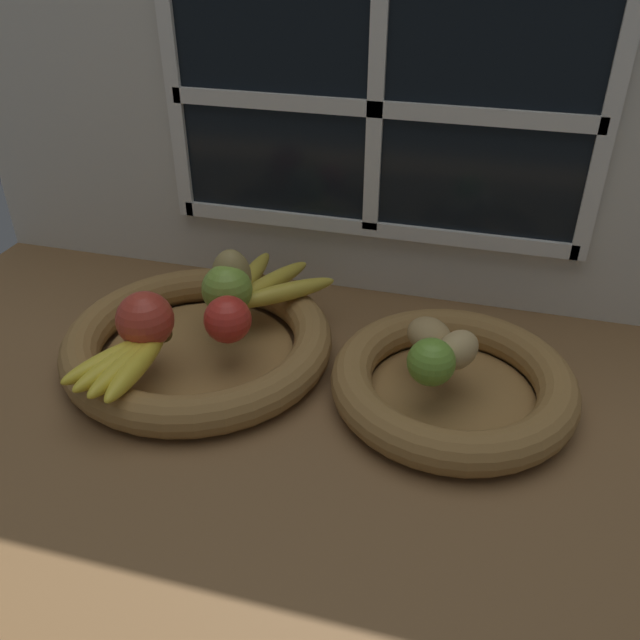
{
  "coord_description": "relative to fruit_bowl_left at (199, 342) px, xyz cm",
  "views": [
    {
      "loc": [
        18.02,
        -69.13,
        56.89
      ],
      "look_at": [
        -1.58,
        2.61,
        9.47
      ],
      "focal_mm": 37.22,
      "sensor_mm": 36.0,
      "label": 1
    }
  ],
  "objects": [
    {
      "name": "fruit_bowl_left",
      "position": [
        0.0,
        0.0,
        0.0
      ],
      "size": [
        38.8,
        38.8,
        5.47
      ],
      "color": "olive",
      "rests_on": "ground_plane"
    },
    {
      "name": "pear_brown",
      "position": [
        2.8,
        7.19,
        7.32
      ],
      "size": [
        7.96,
        7.9,
        8.8
      ],
      "primitive_type": "ellipsoid",
      "rotation": [
        0.0,
        0.0,
        3.66
      ],
      "color": "olive",
      "rests_on": "fruit_bowl_left"
    },
    {
      "name": "ground_plane",
      "position": [
        19.83,
        -2.61,
        -4.05
      ],
      "size": [
        140.0,
        90.0,
        3.0
      ],
      "primitive_type": "cube",
      "color": "brown"
    },
    {
      "name": "apple_red_right",
      "position": [
        5.85,
        -2.06,
        6.19
      ],
      "size": [
        6.55,
        6.55,
        6.55
      ],
      "primitive_type": "sphere",
      "color": "red",
      "rests_on": "fruit_bowl_left"
    },
    {
      "name": "banana_bunch_back",
      "position": [
        6.54,
        11.28,
        4.3
      ],
      "size": [
        15.19,
        18.47,
        2.76
      ],
      "color": "gold",
      "rests_on": "fruit_bowl_left"
    },
    {
      "name": "apple_green_back",
      "position": [
        2.98,
        4.84,
        6.61
      ],
      "size": [
        7.38,
        7.38,
        7.38
      ],
      "primitive_type": "sphere",
      "color": "#7AA338",
      "rests_on": "fruit_bowl_left"
    },
    {
      "name": "potato_oblong",
      "position": [
        32.55,
        3.07,
        5.04
      ],
      "size": [
        8.53,
        8.7,
        4.24
      ],
      "primitive_type": "ellipsoid",
      "rotation": [
        0.0,
        0.0,
        2.26
      ],
      "color": "#A38451",
      "rests_on": "fruit_bowl_right"
    },
    {
      "name": "potato_large",
      "position": [
        36.5,
        0.0,
        5.41
      ],
      "size": [
        7.44,
        8.19,
        4.99
      ],
      "primitive_type": "ellipsoid",
      "rotation": [
        0.0,
        0.0,
        4.17
      ],
      "color": "tan",
      "rests_on": "fruit_bowl_right"
    },
    {
      "name": "banana_bunch_front",
      "position": [
        -4.23,
        -11.99,
        4.3
      ],
      "size": [
        9.78,
        16.4,
        2.76
      ],
      "color": "yellow",
      "rests_on": "fruit_bowl_left"
    },
    {
      "name": "fruit_bowl_right",
      "position": [
        36.5,
        0.0,
        0.01
      ],
      "size": [
        32.48,
        32.48,
        5.47
      ],
      "color": "olive",
      "rests_on": "ground_plane"
    },
    {
      "name": "apple_red_front",
      "position": [
        -4.37,
        -5.94,
        6.8
      ],
      "size": [
        7.76,
        7.76,
        7.76
      ],
      "primitive_type": "sphere",
      "color": "#B73828",
      "rests_on": "fruit_bowl_left"
    },
    {
      "name": "lime_near",
      "position": [
        33.67,
        -4.25,
        5.96
      ],
      "size": [
        6.08,
        6.08,
        6.08
      ],
      "primitive_type": "sphere",
      "color": "#6B9E33",
      "rests_on": "fruit_bowl_right"
    },
    {
      "name": "back_wall",
      "position": [
        19.83,
        27.16,
        25.34
      ],
      "size": [
        140.0,
        4.6,
        55.0
      ],
      "color": "silver",
      "rests_on": "ground_plane"
    }
  ]
}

